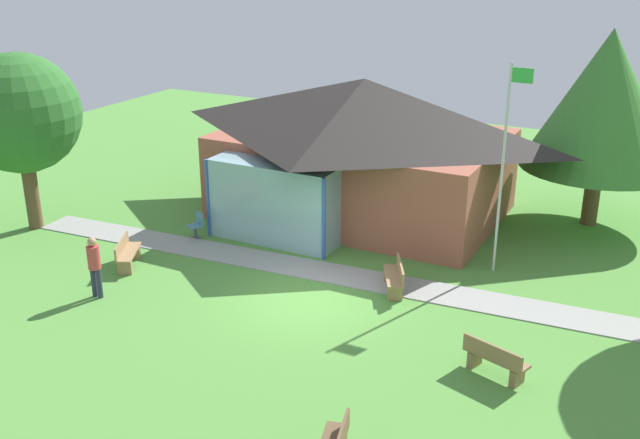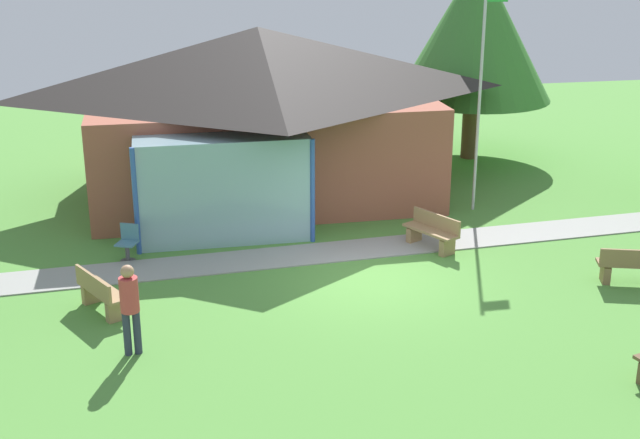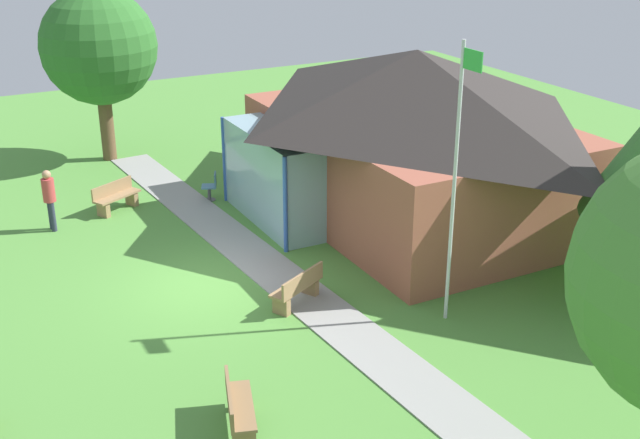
{
  "view_description": "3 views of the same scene",
  "coord_description": "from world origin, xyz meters",
  "px_view_note": "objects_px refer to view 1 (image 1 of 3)",
  "views": [
    {
      "loc": [
        8.66,
        -15.99,
        9.19
      ],
      "look_at": [
        -0.82,
        2.23,
        1.36
      ],
      "focal_mm": 41.76,
      "sensor_mm": 36.0,
      "label": 1
    },
    {
      "loc": [
        -4.5,
        -16.91,
        7.39
      ],
      "look_at": [
        -0.82,
        1.4,
        0.92
      ],
      "focal_mm": 47.81,
      "sensor_mm": 36.0,
      "label": 2
    },
    {
      "loc": [
        16.52,
        -5.71,
        8.81
      ],
      "look_at": [
        0.38,
        2.81,
        1.26
      ],
      "focal_mm": 45.31,
      "sensor_mm": 36.0,
      "label": 3
    }
  ],
  "objects_px": {
    "pavilion": "(360,146)",
    "bench_mid_right": "(495,360)",
    "tree_west_hedge": "(20,114)",
    "tree_behind_pavilion_right": "(605,100)",
    "flagpole": "(504,161)",
    "visitor_strolling_lawn": "(94,263)",
    "patio_chair_west": "(197,226)",
    "bench_mid_left": "(127,254)",
    "bench_rear_near_path": "(395,278)"
  },
  "relations": [
    {
      "from": "pavilion",
      "to": "tree_behind_pavilion_right",
      "type": "distance_m",
      "value": 8.08
    },
    {
      "from": "tree_behind_pavilion_right",
      "to": "bench_mid_left",
      "type": "bearing_deg",
      "value": -139.18
    },
    {
      "from": "bench_rear_near_path",
      "to": "flagpole",
      "type": "bearing_deg",
      "value": -66.36
    },
    {
      "from": "bench_rear_near_path",
      "to": "tree_west_hedge",
      "type": "height_order",
      "value": "tree_west_hedge"
    },
    {
      "from": "pavilion",
      "to": "patio_chair_west",
      "type": "height_order",
      "value": "pavilion"
    },
    {
      "from": "bench_mid_left",
      "to": "tree_west_hedge",
      "type": "xyz_separation_m",
      "value": [
        -4.91,
        1.04,
        3.49
      ]
    },
    {
      "from": "pavilion",
      "to": "tree_west_hedge",
      "type": "distance_m",
      "value": 11.14
    },
    {
      "from": "tree_west_hedge",
      "to": "bench_rear_near_path",
      "type": "bearing_deg",
      "value": 4.94
    },
    {
      "from": "visitor_strolling_lawn",
      "to": "patio_chair_west",
      "type": "bearing_deg",
      "value": 84.71
    },
    {
      "from": "bench_rear_near_path",
      "to": "bench_mid_right",
      "type": "distance_m",
      "value": 4.63
    },
    {
      "from": "pavilion",
      "to": "patio_chair_west",
      "type": "xyz_separation_m",
      "value": [
        -3.68,
        -4.56,
        -2.06
      ]
    },
    {
      "from": "patio_chair_west",
      "to": "tree_behind_pavilion_right",
      "type": "height_order",
      "value": "tree_behind_pavilion_right"
    },
    {
      "from": "pavilion",
      "to": "tree_behind_pavilion_right",
      "type": "height_order",
      "value": "tree_behind_pavilion_right"
    },
    {
      "from": "bench_rear_near_path",
      "to": "tree_west_hedge",
      "type": "xyz_separation_m",
      "value": [
        -12.58,
        -1.09,
        3.49
      ]
    },
    {
      "from": "bench_rear_near_path",
      "to": "patio_chair_west",
      "type": "distance_m",
      "value": 7.2
    },
    {
      "from": "pavilion",
      "to": "bench_rear_near_path",
      "type": "distance_m",
      "value": 6.59
    },
    {
      "from": "pavilion",
      "to": "tree_behind_pavilion_right",
      "type": "bearing_deg",
      "value": 19.94
    },
    {
      "from": "pavilion",
      "to": "visitor_strolling_lawn",
      "type": "bearing_deg",
      "value": -110.93
    },
    {
      "from": "flagpole",
      "to": "pavilion",
      "type": "bearing_deg",
      "value": 155.14
    },
    {
      "from": "pavilion",
      "to": "bench_rear_near_path",
      "type": "relative_size",
      "value": 6.74
    },
    {
      "from": "bench_mid_left",
      "to": "tree_west_hedge",
      "type": "height_order",
      "value": "tree_west_hedge"
    },
    {
      "from": "bench_rear_near_path",
      "to": "visitor_strolling_lawn",
      "type": "bearing_deg",
      "value": 92.43
    },
    {
      "from": "bench_mid_right",
      "to": "flagpole",
      "type": "bearing_deg",
      "value": 122.91
    },
    {
      "from": "flagpole",
      "to": "visitor_strolling_lawn",
      "type": "bearing_deg",
      "value": -143.8
    },
    {
      "from": "tree_west_hedge",
      "to": "tree_behind_pavilion_right",
      "type": "xyz_separation_m",
      "value": [
        16.5,
        8.97,
        0.37
      ]
    },
    {
      "from": "flagpole",
      "to": "bench_mid_left",
      "type": "relative_size",
      "value": 3.98
    },
    {
      "from": "bench_mid_left",
      "to": "bench_mid_right",
      "type": "relative_size",
      "value": 0.98
    },
    {
      "from": "flagpole",
      "to": "tree_behind_pavilion_right",
      "type": "distance_m",
      "value": 5.66
    },
    {
      "from": "tree_west_hedge",
      "to": "tree_behind_pavilion_right",
      "type": "relative_size",
      "value": 0.89
    },
    {
      "from": "patio_chair_west",
      "to": "bench_rear_near_path",
      "type": "bearing_deg",
      "value": -161.5
    },
    {
      "from": "pavilion",
      "to": "bench_mid_left",
      "type": "height_order",
      "value": "pavilion"
    },
    {
      "from": "flagpole",
      "to": "visitor_strolling_lawn",
      "type": "height_order",
      "value": "flagpole"
    },
    {
      "from": "flagpole",
      "to": "visitor_strolling_lawn",
      "type": "xyz_separation_m",
      "value": [
        -9.13,
        -6.68,
        -2.32
      ]
    },
    {
      "from": "flagpole",
      "to": "tree_west_hedge",
      "type": "bearing_deg",
      "value": -165.86
    },
    {
      "from": "patio_chair_west",
      "to": "pavilion",
      "type": "bearing_deg",
      "value": -105.32
    },
    {
      "from": "visitor_strolling_lawn",
      "to": "pavilion",
      "type": "bearing_deg",
      "value": 62.18
    },
    {
      "from": "bench_mid_right",
      "to": "tree_west_hedge",
      "type": "relative_size",
      "value": 0.27
    },
    {
      "from": "visitor_strolling_lawn",
      "to": "tree_west_hedge",
      "type": "xyz_separation_m",
      "value": [
        -5.54,
        2.99,
        2.87
      ]
    },
    {
      "from": "bench_mid_left",
      "to": "bench_mid_right",
      "type": "height_order",
      "value": "same"
    },
    {
      "from": "pavilion",
      "to": "bench_mid_right",
      "type": "bearing_deg",
      "value": -49.01
    },
    {
      "from": "pavilion",
      "to": "flagpole",
      "type": "bearing_deg",
      "value": -24.86
    },
    {
      "from": "visitor_strolling_lawn",
      "to": "bench_mid_right",
      "type": "bearing_deg",
      "value": -0.76
    },
    {
      "from": "pavilion",
      "to": "bench_mid_left",
      "type": "bearing_deg",
      "value": -119.71
    },
    {
      "from": "bench_mid_right",
      "to": "tree_west_hedge",
      "type": "distance_m",
      "value": 16.63
    },
    {
      "from": "pavilion",
      "to": "bench_mid_right",
      "type": "height_order",
      "value": "pavilion"
    },
    {
      "from": "tree_behind_pavilion_right",
      "to": "bench_rear_near_path",
      "type": "bearing_deg",
      "value": -116.44
    },
    {
      "from": "flagpole",
      "to": "bench_rear_near_path",
      "type": "xyz_separation_m",
      "value": [
        -2.09,
        -2.61,
        -2.94
      ]
    },
    {
      "from": "bench_rear_near_path",
      "to": "patio_chair_west",
      "type": "relative_size",
      "value": 1.78
    },
    {
      "from": "bench_mid_left",
      "to": "pavilion",
      "type": "bearing_deg",
      "value": 122.26
    },
    {
      "from": "bench_rear_near_path",
      "to": "patio_chair_west",
      "type": "height_order",
      "value": "patio_chair_west"
    }
  ]
}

